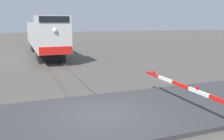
{
  "coord_description": "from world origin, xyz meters",
  "views": [
    {
      "loc": [
        -2.92,
        -8.74,
        3.75
      ],
      "look_at": [
        0.94,
        1.27,
        1.63
      ],
      "focal_mm": 39.71,
      "sensor_mm": 36.0,
      "label": 1
    }
  ],
  "objects": [
    {
      "name": "ground_plane",
      "position": [
        0.0,
        0.0,
        0.0
      ],
      "size": [
        160.0,
        160.0,
        0.0
      ],
      "primitive_type": "plane",
      "color": "#514C47"
    },
    {
      "name": "rail_track_left",
      "position": [
        -0.72,
        0.0,
        0.07
      ],
      "size": [
        0.08,
        80.0,
        0.15
      ],
      "primitive_type": "cube",
      "color": "#59544C",
      "rests_on": "ground_plane"
    },
    {
      "name": "rail_track_right",
      "position": [
        0.72,
        0.0,
        0.07
      ],
      "size": [
        0.08,
        80.0,
        0.15
      ],
      "primitive_type": "cube",
      "color": "#59544C",
      "rests_on": "ground_plane"
    },
    {
      "name": "road_surface",
      "position": [
        0.0,
        0.0,
        0.08
      ],
      "size": [
        36.0,
        5.24,
        0.17
      ],
      "primitive_type": "cube",
      "color": "#38383A",
      "rests_on": "ground_plane"
    },
    {
      "name": "locomotive",
      "position": [
        0.0,
        19.67,
        2.18
      ],
      "size": [
        2.78,
        17.04,
        4.21
      ],
      "color": "black",
      "rests_on": "ground_plane"
    },
    {
      "name": "crossing_gate",
      "position": [
        3.58,
        -2.3,
        0.79
      ],
      "size": [
        0.36,
        6.58,
        1.24
      ],
      "color": "silver",
      "rests_on": "ground_plane"
    }
  ]
}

